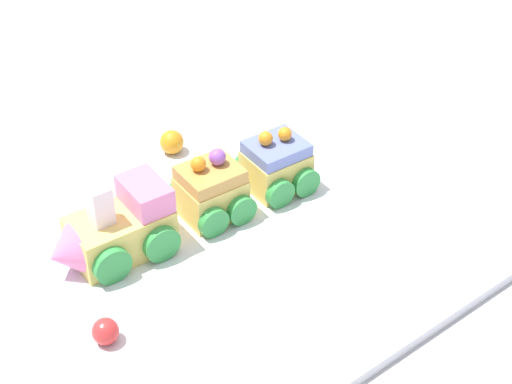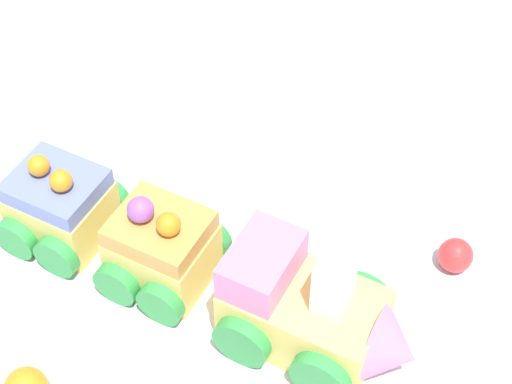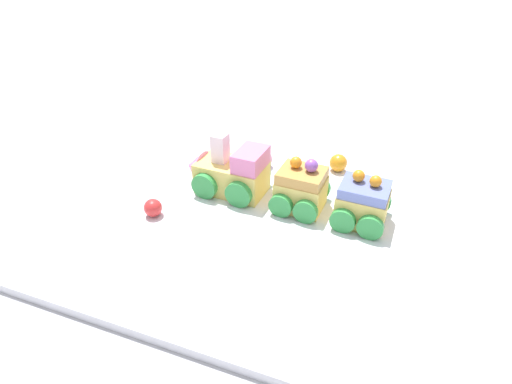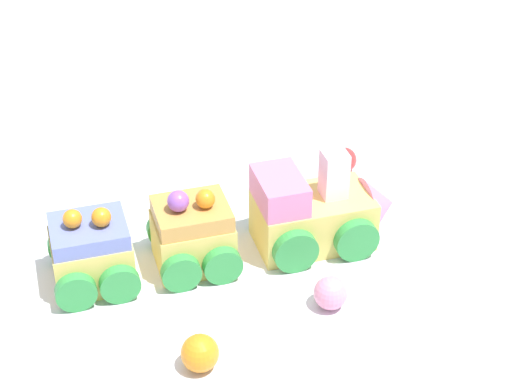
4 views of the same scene
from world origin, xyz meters
TOP-DOWN VIEW (x-y plane):
  - ground_plane at (0.00, 0.00)m, footprint 10.00×10.00m
  - display_board at (0.00, 0.00)m, footprint 0.70×0.41m
  - cake_train_locomotive at (0.07, -0.06)m, footprint 0.13×0.08m
  - cake_car_caramel at (-0.04, -0.05)m, footprint 0.07×0.08m
  - cake_car_blueberry at (-0.12, -0.04)m, footprint 0.07×0.08m
  - gumball_pink at (0.05, -0.14)m, footprint 0.03×0.03m
  - gumball_red at (0.14, 0.04)m, footprint 0.02×0.02m
  - gumball_orange at (-0.07, -0.17)m, footprint 0.03×0.03m

SIDE VIEW (x-z plane):
  - ground_plane at x=0.00m, z-range 0.00..0.00m
  - display_board at x=0.00m, z-range 0.00..0.01m
  - gumball_red at x=0.14m, z-range 0.01..0.04m
  - gumball_pink at x=0.05m, z-range 0.01..0.04m
  - gumball_orange at x=-0.07m, z-range 0.01..0.04m
  - cake_car_blueberry at x=-0.12m, z-range 0.00..0.07m
  - cake_car_caramel at x=-0.04m, z-range 0.00..0.08m
  - cake_train_locomotive at x=0.07m, z-range 0.00..0.08m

